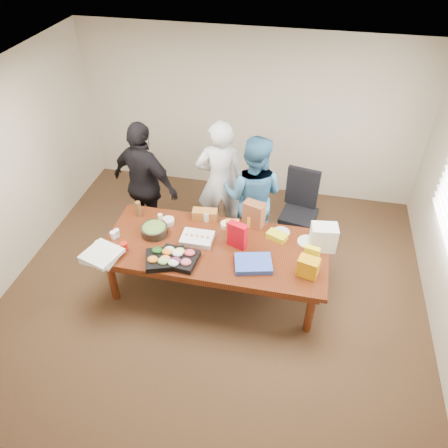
% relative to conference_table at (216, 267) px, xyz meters
% --- Properties ---
extents(floor, '(5.50, 5.00, 0.02)m').
position_rel_conference_table_xyz_m(floor, '(0.00, 0.00, -0.39)').
color(floor, '#47301E').
rests_on(floor, ground).
extents(ceiling, '(5.50, 5.00, 0.02)m').
position_rel_conference_table_xyz_m(ceiling, '(0.00, 0.00, 2.33)').
color(ceiling, white).
rests_on(ceiling, wall_back).
extents(wall_back, '(5.50, 0.04, 2.70)m').
position_rel_conference_table_xyz_m(wall_back, '(0.00, 2.50, 0.98)').
color(wall_back, beige).
rests_on(wall_back, floor).
extents(wall_front, '(5.50, 0.04, 2.70)m').
position_rel_conference_table_xyz_m(wall_front, '(0.00, -2.50, 0.98)').
color(wall_front, beige).
rests_on(wall_front, floor).
extents(wall_left, '(0.04, 5.00, 2.70)m').
position_rel_conference_table_xyz_m(wall_left, '(-2.75, 0.00, 0.98)').
color(wall_left, beige).
rests_on(wall_left, floor).
extents(conference_table, '(2.80, 1.20, 0.75)m').
position_rel_conference_table_xyz_m(conference_table, '(0.00, 0.00, 0.00)').
color(conference_table, '#4C1C0F').
rests_on(conference_table, floor).
extents(office_chair, '(0.67, 0.67, 1.12)m').
position_rel_conference_table_xyz_m(office_chair, '(0.98, 1.15, 0.18)').
color(office_chair, black).
rests_on(office_chair, floor).
extents(person_center, '(0.78, 0.61, 1.89)m').
position_rel_conference_table_xyz_m(person_center, '(-0.18, 1.14, 0.57)').
color(person_center, silver).
rests_on(person_center, floor).
extents(person_right, '(0.93, 0.76, 1.81)m').
position_rel_conference_table_xyz_m(person_right, '(0.32, 0.95, 0.53)').
color(person_right, teal).
rests_on(person_right, floor).
extents(person_left, '(1.20, 0.82, 1.89)m').
position_rel_conference_table_xyz_m(person_left, '(-1.21, 0.85, 0.57)').
color(person_left, black).
rests_on(person_left, floor).
extents(veggie_tray, '(0.56, 0.50, 0.07)m').
position_rel_conference_table_xyz_m(veggie_tray, '(-0.52, -0.39, 0.41)').
color(veggie_tray, black).
rests_on(veggie_tray, conference_table).
extents(fruit_tray, '(0.50, 0.40, 0.07)m').
position_rel_conference_table_xyz_m(fruit_tray, '(-0.38, -0.35, 0.41)').
color(fruit_tray, black).
rests_on(fruit_tray, conference_table).
extents(sheet_cake, '(0.40, 0.30, 0.07)m').
position_rel_conference_table_xyz_m(sheet_cake, '(-0.25, 0.06, 0.41)').
color(sheet_cake, white).
rests_on(sheet_cake, conference_table).
extents(salad_bowl, '(0.35, 0.35, 0.11)m').
position_rel_conference_table_xyz_m(salad_bowl, '(-0.82, 0.07, 0.43)').
color(salad_bowl, black).
rests_on(salad_bowl, conference_table).
extents(chip_bag_blue, '(0.50, 0.42, 0.07)m').
position_rel_conference_table_xyz_m(chip_bag_blue, '(0.52, -0.24, 0.41)').
color(chip_bag_blue, blue).
rests_on(chip_bag_blue, conference_table).
extents(chip_bag_red, '(0.26, 0.17, 0.35)m').
position_rel_conference_table_xyz_m(chip_bag_red, '(0.27, 0.07, 0.55)').
color(chip_bag_red, '#BF0514').
rests_on(chip_bag_red, conference_table).
extents(chip_bag_yellow, '(0.19, 0.11, 0.27)m').
position_rel_conference_table_xyz_m(chip_bag_yellow, '(1.18, -0.08, 0.51)').
color(chip_bag_yellow, yellow).
rests_on(chip_bag_yellow, conference_table).
extents(chip_bag_orange, '(0.17, 0.09, 0.25)m').
position_rel_conference_table_xyz_m(chip_bag_orange, '(0.17, 0.24, 0.50)').
color(chip_bag_orange, orange).
rests_on(chip_bag_orange, conference_table).
extents(mayo_jar, '(0.10, 0.10, 0.13)m').
position_rel_conference_table_xyz_m(mayo_jar, '(-0.23, 0.48, 0.44)').
color(mayo_jar, white).
rests_on(mayo_jar, conference_table).
extents(mustard_bottle, '(0.07, 0.07, 0.16)m').
position_rel_conference_table_xyz_m(mustard_bottle, '(0.35, 0.47, 0.46)').
color(mustard_bottle, yellow).
rests_on(mustard_bottle, conference_table).
extents(dressing_bottle, '(0.09, 0.09, 0.22)m').
position_rel_conference_table_xyz_m(dressing_bottle, '(-1.15, 0.39, 0.49)').
color(dressing_bottle, brown).
rests_on(dressing_bottle, conference_table).
extents(ranch_bottle, '(0.06, 0.06, 0.18)m').
position_rel_conference_table_xyz_m(ranch_bottle, '(-0.79, 0.25, 0.47)').
color(ranch_bottle, beige).
rests_on(ranch_bottle, conference_table).
extents(banana_bunch, '(0.29, 0.23, 0.08)m').
position_rel_conference_table_xyz_m(banana_bunch, '(0.73, 0.30, 0.42)').
color(banana_bunch, yellow).
rests_on(banana_bunch, conference_table).
extents(bread_loaf, '(0.34, 0.18, 0.13)m').
position_rel_conference_table_xyz_m(bread_loaf, '(-0.26, 0.52, 0.44)').
color(bread_loaf, '#A56628').
rests_on(bread_loaf, conference_table).
extents(kraft_bag, '(0.30, 0.23, 0.35)m').
position_rel_conference_table_xyz_m(kraft_bag, '(0.40, 0.52, 0.55)').
color(kraft_bag, brown).
rests_on(kraft_bag, conference_table).
extents(red_cup, '(0.10, 0.10, 0.12)m').
position_rel_conference_table_xyz_m(red_cup, '(-1.08, -0.30, 0.43)').
color(red_cup, '#B1180C').
rests_on(red_cup, conference_table).
extents(clear_cup_a, '(0.08, 0.08, 0.10)m').
position_rel_conference_table_xyz_m(clear_cup_a, '(-1.30, -0.12, 0.43)').
color(clear_cup_a, white).
rests_on(clear_cup_a, conference_table).
extents(clear_cup_b, '(0.08, 0.08, 0.10)m').
position_rel_conference_table_xyz_m(clear_cup_b, '(-1.27, -0.07, 0.43)').
color(clear_cup_b, silver).
rests_on(clear_cup_b, conference_table).
extents(pizza_box_lower, '(0.44, 0.44, 0.05)m').
position_rel_conference_table_xyz_m(pizza_box_lower, '(-1.30, -0.47, 0.40)').
color(pizza_box_lower, white).
rests_on(pizza_box_lower, conference_table).
extents(pizza_box_upper, '(0.50, 0.50, 0.05)m').
position_rel_conference_table_xyz_m(pizza_box_upper, '(-1.28, -0.50, 0.44)').
color(pizza_box_upper, white).
rests_on(pizza_box_upper, pizza_box_lower).
extents(plate_a, '(0.31, 0.31, 0.01)m').
position_rel_conference_table_xyz_m(plate_a, '(1.12, 0.32, 0.38)').
color(plate_a, white).
rests_on(plate_a, conference_table).
extents(plate_b, '(0.27, 0.27, 0.01)m').
position_rel_conference_table_xyz_m(plate_b, '(0.78, 0.44, 0.38)').
color(plate_b, silver).
rests_on(plate_b, conference_table).
extents(dip_bowl_a, '(0.16, 0.16, 0.06)m').
position_rel_conference_table_xyz_m(dip_bowl_a, '(0.06, 0.41, 0.41)').
color(dip_bowl_a, '#F2E6BE').
rests_on(dip_bowl_a, conference_table).
extents(dip_bowl_b, '(0.18, 0.18, 0.07)m').
position_rel_conference_table_xyz_m(dip_bowl_b, '(-0.71, 0.32, 0.41)').
color(dip_bowl_b, beige).
rests_on(dip_bowl_b, conference_table).
extents(grocery_bag_white, '(0.34, 0.26, 0.34)m').
position_rel_conference_table_xyz_m(grocery_bag_white, '(1.30, 0.25, 0.54)').
color(grocery_bag_white, white).
rests_on(grocery_bag_white, conference_table).
extents(grocery_bag_yellow, '(0.27, 0.21, 0.24)m').
position_rel_conference_table_xyz_m(grocery_bag_yellow, '(1.15, -0.25, 0.49)').
color(grocery_bag_yellow, orange).
rests_on(grocery_bag_yellow, conference_table).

